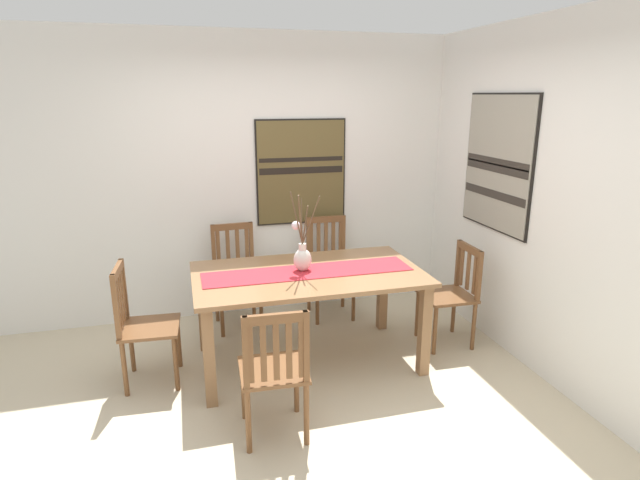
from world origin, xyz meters
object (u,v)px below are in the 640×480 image
(chair_0, at_px, (452,293))
(chair_4, at_px, (329,265))
(chair_1, at_px, (274,369))
(painting_on_back_wall, at_px, (301,172))
(chair_3, at_px, (236,275))
(centerpiece_vase, at_px, (302,255))
(dining_table, at_px, (308,284))
(painting_on_side_wall, at_px, (498,163))
(chair_2, at_px, (141,322))

(chair_0, relative_size, chair_4, 0.91)
(chair_1, bearing_deg, painting_on_back_wall, 72.19)
(chair_3, relative_size, painting_on_back_wall, 0.94)
(centerpiece_vase, bearing_deg, chair_1, -113.27)
(chair_3, distance_m, painting_on_back_wall, 1.18)
(centerpiece_vase, distance_m, chair_1, 1.11)
(dining_table, bearing_deg, chair_1, -116.11)
(chair_0, bearing_deg, painting_on_side_wall, 11.40)
(dining_table, height_order, centerpiece_vase, centerpiece_vase)
(chair_0, height_order, chair_3, chair_3)
(chair_0, distance_m, chair_2, 2.58)
(centerpiece_vase, relative_size, painting_on_back_wall, 0.64)
(chair_1, distance_m, chair_2, 1.25)
(chair_4, bearing_deg, centerpiece_vase, -118.67)
(dining_table, relative_size, chair_2, 1.91)
(chair_3, bearing_deg, painting_on_back_wall, 22.53)
(chair_4, bearing_deg, chair_2, -152.76)
(chair_4, bearing_deg, chair_0, -46.35)
(painting_on_side_wall, bearing_deg, chair_0, -168.60)
(chair_1, bearing_deg, painting_on_side_wall, 24.90)
(chair_3, height_order, painting_on_side_wall, painting_on_side_wall)
(dining_table, bearing_deg, chair_0, 0.17)
(chair_1, bearing_deg, chair_3, 91.21)
(chair_1, relative_size, chair_4, 0.94)
(painting_on_side_wall, bearing_deg, painting_on_back_wall, 143.13)
(centerpiece_vase, height_order, chair_3, centerpiece_vase)
(centerpiece_vase, relative_size, painting_on_side_wall, 0.57)
(chair_0, distance_m, painting_on_side_wall, 1.17)
(chair_4, xyz_separation_m, painting_on_side_wall, (1.25, -0.82, 1.07))
(dining_table, height_order, painting_on_back_wall, painting_on_back_wall)
(chair_3, xyz_separation_m, painting_on_back_wall, (0.71, 0.29, 0.90))
(centerpiece_vase, bearing_deg, painting_on_side_wall, 1.60)
(chair_1, height_order, chair_2, chair_2)
(centerpiece_vase, bearing_deg, chair_4, 61.33)
(centerpiece_vase, relative_size, chair_2, 0.70)
(painting_on_back_wall, xyz_separation_m, painting_on_side_wall, (1.46, -1.09, 0.17))
(chair_1, bearing_deg, dining_table, 63.89)
(dining_table, bearing_deg, chair_3, 118.55)
(centerpiece_vase, height_order, painting_on_side_wall, painting_on_side_wall)
(chair_2, distance_m, painting_on_back_wall, 2.11)
(chair_0, bearing_deg, chair_1, -152.37)
(chair_2, distance_m, chair_4, 1.93)
(chair_1, relative_size, painting_on_back_wall, 0.89)
(centerpiece_vase, bearing_deg, chair_0, -1.33)
(chair_4, bearing_deg, chair_1, -115.92)
(dining_table, distance_m, chair_4, 1.02)
(chair_2, relative_size, chair_3, 0.98)
(chair_2, bearing_deg, chair_3, 47.20)
(centerpiece_vase, xyz_separation_m, chair_1, (-0.40, -0.94, -0.43))
(chair_0, bearing_deg, centerpiece_vase, 178.67)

